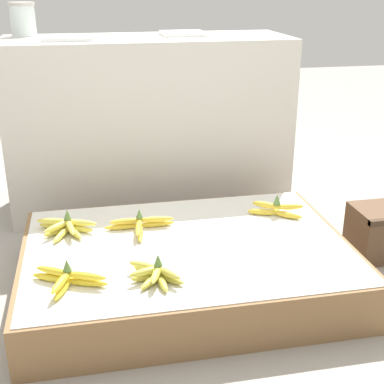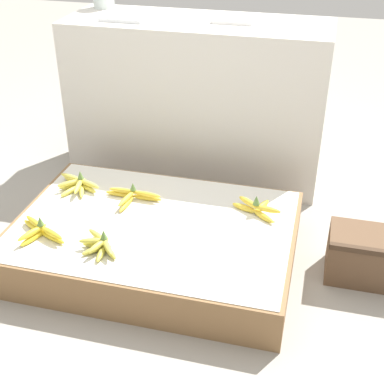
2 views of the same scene
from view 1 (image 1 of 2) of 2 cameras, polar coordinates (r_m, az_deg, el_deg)
ground_plane at (r=2.10m, az=-0.55°, el=-10.08°), size 10.00×10.00×0.00m
display_platform at (r=2.05m, az=-0.56°, el=-7.88°), size 1.21×0.85×0.19m
back_vendor_table at (r=2.72m, az=-4.56°, el=7.24°), size 1.37×0.49×0.85m
banana_bunch_front_left at (r=1.78m, az=-13.15°, el=-8.97°), size 0.25×0.19×0.09m
banana_bunch_front_midleft at (r=1.77m, az=-3.97°, el=-8.72°), size 0.18×0.18×0.09m
banana_bunch_middle_left at (r=2.13m, az=-13.33°, el=-3.65°), size 0.24×0.19×0.09m
banana_bunch_middle_midleft at (r=2.11m, az=-5.55°, el=-3.48°), size 0.28×0.16×0.08m
banana_bunch_middle_right at (r=2.26m, az=8.99°, el=-1.73°), size 0.23×0.19×0.10m
glass_jar at (r=2.80m, az=-17.60°, el=17.18°), size 0.12×0.12×0.15m
foam_tray_white at (r=2.71m, az=-0.98°, el=16.55°), size 0.21×0.19×0.02m
foam_tray_dark at (r=2.57m, az=-13.11°, el=15.72°), size 0.23×0.18×0.02m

